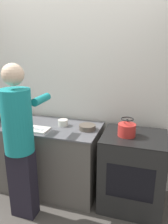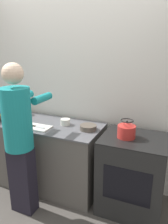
{
  "view_description": "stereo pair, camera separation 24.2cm",
  "coord_description": "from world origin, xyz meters",
  "px_view_note": "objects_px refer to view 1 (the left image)",
  "views": [
    {
      "loc": [
        0.94,
        -1.98,
        1.85
      ],
      "look_at": [
        0.26,
        0.23,
        1.14
      ],
      "focal_mm": 35.0,
      "sensor_mm": 36.0,
      "label": 1
    },
    {
      "loc": [
        1.17,
        -1.9,
        1.85
      ],
      "look_at": [
        0.26,
        0.23,
        1.14
      ],
      "focal_mm": 35.0,
      "sensor_mm": 36.0,
      "label": 2
    }
  ],
  "objects_px": {
    "person": "(20,138)",
    "bowl_prep": "(87,127)",
    "oven": "(132,171)",
    "canister_jar": "(17,111)",
    "kettle": "(127,129)",
    "cutting_board": "(33,129)",
    "knife": "(35,128)"
  },
  "relations": [
    {
      "from": "knife",
      "to": "kettle",
      "type": "xyz_separation_m",
      "value": [
        1.05,
        0.14,
        0.07
      ]
    },
    {
      "from": "bowl_prep",
      "to": "canister_jar",
      "type": "height_order",
      "value": "canister_jar"
    },
    {
      "from": "bowl_prep",
      "to": "canister_jar",
      "type": "xyz_separation_m",
      "value": [
        -1.09,
        0.19,
        0.04
      ]
    },
    {
      "from": "oven",
      "to": "knife",
      "type": "bearing_deg",
      "value": -171.63
    },
    {
      "from": "knife",
      "to": "kettle",
      "type": "bearing_deg",
      "value": 11.93
    },
    {
      "from": "person",
      "to": "kettle",
      "type": "xyz_separation_m",
      "value": [
        1.04,
        0.48,
        0.05
      ]
    },
    {
      "from": "kettle",
      "to": "canister_jar",
      "type": "bearing_deg",
      "value": 170.66
    },
    {
      "from": "person",
      "to": "canister_jar",
      "type": "relative_size",
      "value": 11.67
    },
    {
      "from": "kettle",
      "to": "canister_jar",
      "type": "xyz_separation_m",
      "value": [
        -1.56,
        0.26,
        -0.02
      ]
    },
    {
      "from": "oven",
      "to": "cutting_board",
      "type": "distance_m",
      "value": 1.26
    },
    {
      "from": "knife",
      "to": "oven",
      "type": "bearing_deg",
      "value": 12.85
    },
    {
      "from": "kettle",
      "to": "canister_jar",
      "type": "relative_size",
      "value": 1.37
    },
    {
      "from": "knife",
      "to": "person",
      "type": "bearing_deg",
      "value": -83.21
    },
    {
      "from": "oven",
      "to": "bowl_prep",
      "type": "bearing_deg",
      "value": 176.72
    },
    {
      "from": "person",
      "to": "bowl_prep",
      "type": "height_order",
      "value": "person"
    },
    {
      "from": "person",
      "to": "canister_jar",
      "type": "distance_m",
      "value": 0.9
    },
    {
      "from": "cutting_board",
      "to": "knife",
      "type": "xyz_separation_m",
      "value": [
        0.03,
        -0.01,
        0.01
      ]
    },
    {
      "from": "person",
      "to": "kettle",
      "type": "height_order",
      "value": "person"
    },
    {
      "from": "canister_jar",
      "to": "oven",
      "type": "bearing_deg",
      "value": -7.81
    },
    {
      "from": "person",
      "to": "cutting_board",
      "type": "xyz_separation_m",
      "value": [
        -0.04,
        0.35,
        -0.03
      ]
    },
    {
      "from": "canister_jar",
      "to": "knife",
      "type": "bearing_deg",
      "value": -37.93
    },
    {
      "from": "oven",
      "to": "cutting_board",
      "type": "relative_size",
      "value": 2.42
    },
    {
      "from": "oven",
      "to": "knife",
      "type": "xyz_separation_m",
      "value": [
        -1.14,
        -0.17,
        0.46
      ]
    },
    {
      "from": "cutting_board",
      "to": "knife",
      "type": "relative_size",
      "value": 1.71
    },
    {
      "from": "cutting_board",
      "to": "canister_jar",
      "type": "distance_m",
      "value": 0.62
    },
    {
      "from": "person",
      "to": "canister_jar",
      "type": "height_order",
      "value": "person"
    },
    {
      "from": "cutting_board",
      "to": "canister_jar",
      "type": "xyz_separation_m",
      "value": [
        -0.48,
        0.39,
        0.06
      ]
    },
    {
      "from": "bowl_prep",
      "to": "knife",
      "type": "bearing_deg",
      "value": -161.14
    },
    {
      "from": "person",
      "to": "bowl_prep",
      "type": "xyz_separation_m",
      "value": [
        0.57,
        0.54,
        -0.01
      ]
    },
    {
      "from": "kettle",
      "to": "person",
      "type": "bearing_deg",
      "value": -155.29
    },
    {
      "from": "oven",
      "to": "bowl_prep",
      "type": "height_order",
      "value": "bowl_prep"
    },
    {
      "from": "person",
      "to": "oven",
      "type": "bearing_deg",
      "value": 24.27
    }
  ]
}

